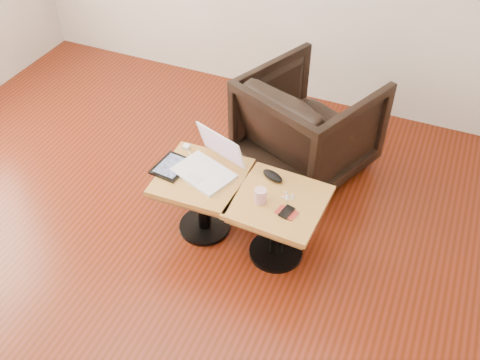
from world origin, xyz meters
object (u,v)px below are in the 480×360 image
at_px(armchair, 309,124).
at_px(striped_cup, 260,196).
at_px(side_table_left, 202,189).
at_px(side_table_right, 278,214).
at_px(laptop, 209,164).

bearing_deg(armchair, striped_cup, 113.74).
relative_size(side_table_left, striped_cup, 5.92).
relative_size(side_table_right, armchair, 0.65).
xyz_separation_m(side_table_right, armchair, (-0.10, 0.89, 0.02)).
bearing_deg(side_table_right, striped_cup, -149.26).
height_order(side_table_right, armchair, armchair).
bearing_deg(laptop, side_table_left, -94.20).
height_order(side_table_right, striped_cup, striped_cup).
bearing_deg(striped_cup, side_table_right, 28.12).
distance_m(side_table_right, armchair, 0.90).
xyz_separation_m(laptop, armchair, (0.38, 0.81, -0.14)).
height_order(side_table_left, armchair, armchair).
xyz_separation_m(striped_cup, armchair, (-0.01, 0.94, -0.14)).
distance_m(laptop, striped_cup, 0.40).
distance_m(striped_cup, armchair, 0.95).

